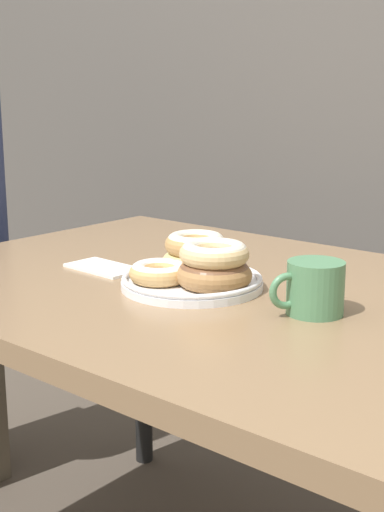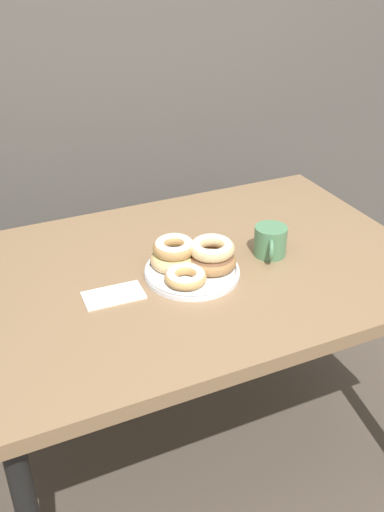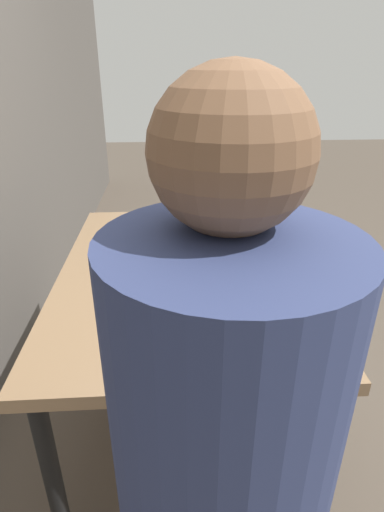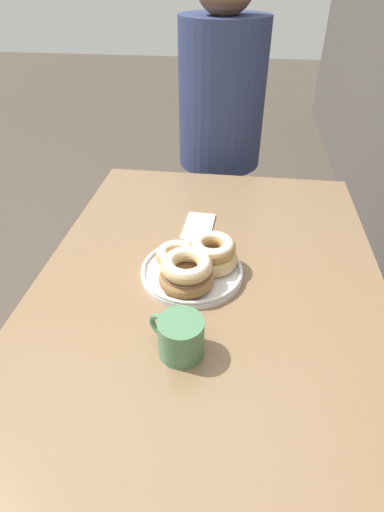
# 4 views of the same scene
# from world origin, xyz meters

# --- Properties ---
(ground_plane) EXTENTS (14.00, 14.00, 0.00)m
(ground_plane) POSITION_xyz_m (0.00, 0.00, 0.00)
(ground_plane) COLOR #4C4238
(wall_back) EXTENTS (8.00, 0.05, 2.60)m
(wall_back) POSITION_xyz_m (0.00, 1.12, 1.30)
(wall_back) COLOR #56514C
(wall_back) RESTS_ON ground_plane
(dining_table) EXTENTS (1.28, 0.87, 0.73)m
(dining_table) POSITION_xyz_m (0.00, 0.29, 0.66)
(dining_table) COLOR #846647
(dining_table) RESTS_ON ground_plane
(donut_plate) EXTENTS (0.27, 0.27, 0.09)m
(donut_plate) POSITION_xyz_m (-0.03, 0.25, 0.77)
(donut_plate) COLOR white
(donut_plate) RESTS_ON dining_table
(coffee_mug) EXTENTS (0.09, 0.12, 0.09)m
(coffee_mug) POSITION_xyz_m (0.22, 0.25, 0.77)
(coffee_mug) COLOR #4C7F56
(coffee_mug) RESTS_ON dining_table
(napkin) EXTENTS (0.16, 0.09, 0.01)m
(napkin) POSITION_xyz_m (-0.26, 0.24, 0.73)
(napkin) COLOR white
(napkin) RESTS_ON dining_table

